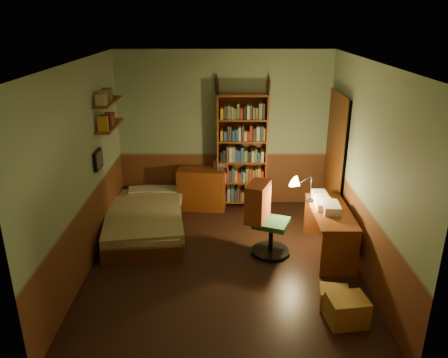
{
  "coord_description": "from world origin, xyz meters",
  "views": [
    {
      "loc": [
        -0.01,
        -5.05,
        3.12
      ],
      "look_at": [
        0.0,
        0.25,
        1.1
      ],
      "focal_mm": 35.0,
      "sensor_mm": 36.0,
      "label": 1
    }
  ],
  "objects_px": {
    "dresser": "(202,189)",
    "office_chair": "(272,221)",
    "mini_stereo": "(221,163)",
    "desk": "(329,232)",
    "cardboard_box_a": "(347,310)",
    "desk_lamp": "(312,180)",
    "bookshelf": "(242,152)",
    "bed": "(146,212)",
    "cardboard_box_b": "(334,298)"
  },
  "relations": [
    {
      "from": "dresser",
      "to": "office_chair",
      "type": "height_order",
      "value": "office_chair"
    },
    {
      "from": "bookshelf",
      "to": "desk",
      "type": "height_order",
      "value": "bookshelf"
    },
    {
      "from": "mini_stereo",
      "to": "desk",
      "type": "distance_m",
      "value": 2.26
    },
    {
      "from": "desk",
      "to": "cardboard_box_b",
      "type": "relative_size",
      "value": 3.78
    },
    {
      "from": "bed",
      "to": "dresser",
      "type": "distance_m",
      "value": 1.14
    },
    {
      "from": "office_chair",
      "to": "cardboard_box_a",
      "type": "distance_m",
      "value": 1.62
    },
    {
      "from": "mini_stereo",
      "to": "desk_lamp",
      "type": "xyz_separation_m",
      "value": [
        1.26,
        -1.32,
        0.2
      ]
    },
    {
      "from": "desk",
      "to": "cardboard_box_a",
      "type": "xyz_separation_m",
      "value": [
        -0.13,
        -1.46,
        -0.17
      ]
    },
    {
      "from": "bed",
      "to": "desk_lamp",
      "type": "bearing_deg",
      "value": -15.15
    },
    {
      "from": "desk",
      "to": "bed",
      "type": "bearing_deg",
      "value": 165.38
    },
    {
      "from": "bed",
      "to": "cardboard_box_b",
      "type": "height_order",
      "value": "bed"
    },
    {
      "from": "bookshelf",
      "to": "desk_lamp",
      "type": "bearing_deg",
      "value": -54.75
    },
    {
      "from": "cardboard_box_a",
      "to": "mini_stereo",
      "type": "bearing_deg",
      "value": 113.78
    },
    {
      "from": "mini_stereo",
      "to": "cardboard_box_a",
      "type": "bearing_deg",
      "value": -63.42
    },
    {
      "from": "desk",
      "to": "desk_lamp",
      "type": "bearing_deg",
      "value": 126.43
    },
    {
      "from": "mini_stereo",
      "to": "cardboard_box_a",
      "type": "xyz_separation_m",
      "value": [
        1.36,
        -3.09,
        -0.61
      ]
    },
    {
      "from": "desk",
      "to": "cardboard_box_b",
      "type": "xyz_separation_m",
      "value": [
        -0.2,
        -1.19,
        -0.21
      ]
    },
    {
      "from": "desk_lamp",
      "to": "cardboard_box_b",
      "type": "xyz_separation_m",
      "value": [
        0.03,
        -1.5,
        -0.85
      ]
    },
    {
      "from": "dresser",
      "to": "mini_stereo",
      "type": "bearing_deg",
      "value": 27.43
    },
    {
      "from": "bed",
      "to": "cardboard_box_b",
      "type": "bearing_deg",
      "value": -43.78
    },
    {
      "from": "dresser",
      "to": "bookshelf",
      "type": "relative_size",
      "value": 0.41
    },
    {
      "from": "bookshelf",
      "to": "dresser",
      "type": "bearing_deg",
      "value": -173.06
    },
    {
      "from": "dresser",
      "to": "desk_lamp",
      "type": "bearing_deg",
      "value": -31.1
    },
    {
      "from": "mini_stereo",
      "to": "office_chair",
      "type": "height_order",
      "value": "office_chair"
    },
    {
      "from": "bed",
      "to": "dresser",
      "type": "relative_size",
      "value": 2.5
    },
    {
      "from": "office_chair",
      "to": "cardboard_box_b",
      "type": "relative_size",
      "value": 3.08
    },
    {
      "from": "bookshelf",
      "to": "office_chair",
      "type": "bearing_deg",
      "value": -78.31
    },
    {
      "from": "mini_stereo",
      "to": "bookshelf",
      "type": "relative_size",
      "value": 0.12
    },
    {
      "from": "desk",
      "to": "desk_lamp",
      "type": "height_order",
      "value": "desk_lamp"
    },
    {
      "from": "bed",
      "to": "cardboard_box_a",
      "type": "relative_size",
      "value": 4.87
    },
    {
      "from": "bed",
      "to": "desk",
      "type": "distance_m",
      "value": 2.73
    },
    {
      "from": "dresser",
      "to": "cardboard_box_b",
      "type": "relative_size",
      "value": 2.48
    },
    {
      "from": "cardboard_box_b",
      "to": "desk",
      "type": "bearing_deg",
      "value": 80.36
    },
    {
      "from": "bed",
      "to": "cardboard_box_b",
      "type": "distance_m",
      "value": 3.09
    },
    {
      "from": "bookshelf",
      "to": "desk",
      "type": "distance_m",
      "value": 2.06
    },
    {
      "from": "desk_lamp",
      "to": "cardboard_box_a",
      "type": "distance_m",
      "value": 1.96
    },
    {
      "from": "mini_stereo",
      "to": "bookshelf",
      "type": "distance_m",
      "value": 0.41
    },
    {
      "from": "mini_stereo",
      "to": "cardboard_box_a",
      "type": "relative_size",
      "value": 0.59
    },
    {
      "from": "desk_lamp",
      "to": "office_chair",
      "type": "relative_size",
      "value": 0.65
    },
    {
      "from": "desk_lamp",
      "to": "office_chair",
      "type": "bearing_deg",
      "value": -169.26
    },
    {
      "from": "bookshelf",
      "to": "cardboard_box_a",
      "type": "bearing_deg",
      "value": -71.98
    },
    {
      "from": "office_chair",
      "to": "bookshelf",
      "type": "bearing_deg",
      "value": 123.08
    },
    {
      "from": "bed",
      "to": "cardboard_box_b",
      "type": "relative_size",
      "value": 6.19
    },
    {
      "from": "dresser",
      "to": "mini_stereo",
      "type": "distance_m",
      "value": 0.54
    },
    {
      "from": "dresser",
      "to": "office_chair",
      "type": "bearing_deg",
      "value": -50.59
    },
    {
      "from": "dresser",
      "to": "desk",
      "type": "xyz_separation_m",
      "value": [
        1.81,
        -1.51,
        -0.03
      ]
    },
    {
      "from": "desk",
      "to": "cardboard_box_b",
      "type": "distance_m",
      "value": 1.22
    },
    {
      "from": "mini_stereo",
      "to": "desk",
      "type": "xyz_separation_m",
      "value": [
        1.49,
        -1.63,
        -0.44
      ]
    },
    {
      "from": "bookshelf",
      "to": "office_chair",
      "type": "xyz_separation_m",
      "value": [
        0.34,
        -1.61,
        -0.47
      ]
    },
    {
      "from": "mini_stereo",
      "to": "cardboard_box_b",
      "type": "height_order",
      "value": "mini_stereo"
    }
  ]
}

